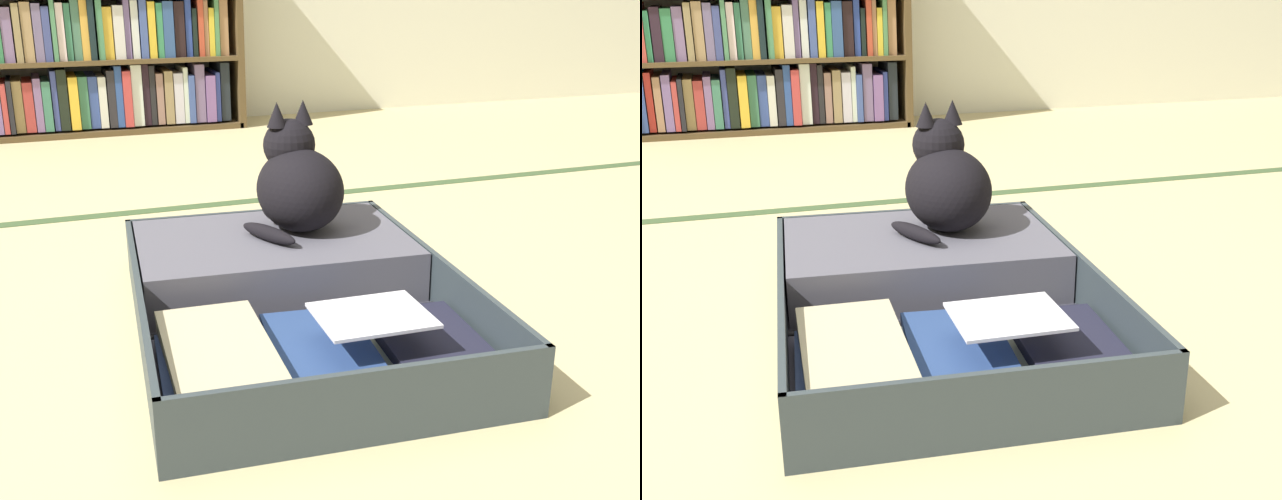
{
  "view_description": "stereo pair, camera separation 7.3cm",
  "coord_description": "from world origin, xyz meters",
  "views": [
    {
      "loc": [
        -0.29,
        -1.33,
        0.66
      ],
      "look_at": [
        0.18,
        -0.03,
        0.17
      ],
      "focal_mm": 43.68,
      "sensor_mm": 36.0,
      "label": 1
    },
    {
      "loc": [
        -0.22,
        -1.36,
        0.66
      ],
      "look_at": [
        0.18,
        -0.03,
        0.17
      ],
      "focal_mm": 43.68,
      "sensor_mm": 36.0,
      "label": 2
    }
  ],
  "objects": [
    {
      "name": "ground_plane",
      "position": [
        0.0,
        0.0,
        0.0
      ],
      "size": [
        10.0,
        10.0,
        0.0
      ],
      "primitive_type": "plane",
      "color": "tan"
    },
    {
      "name": "tatami_border",
      "position": [
        0.0,
        0.92,
        0.0
      ],
      "size": [
        4.8,
        0.05,
        0.0
      ],
      "color": "#3B532F",
      "rests_on": "ground_plane"
    },
    {
      "name": "bookshelf",
      "position": [
        -0.02,
        2.24,
        0.44
      ],
      "size": [
        1.25,
        0.27,
        0.91
      ],
      "color": "brown",
      "rests_on": "ground_plane"
    },
    {
      "name": "open_suitcase",
      "position": [
        0.14,
        0.07,
        0.05
      ],
      "size": [
        0.67,
        0.89,
        0.13
      ],
      "color": "#313B40",
      "rests_on": "ground_plane"
    },
    {
      "name": "black_cat",
      "position": [
        0.23,
        0.24,
        0.23
      ],
      "size": [
        0.25,
        0.26,
        0.28
      ],
      "color": "black",
      "rests_on": "open_suitcase"
    }
  ]
}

